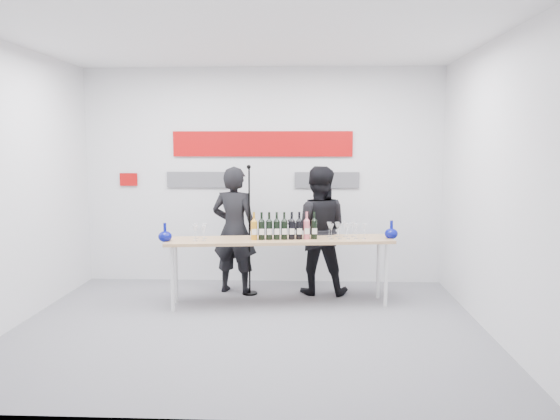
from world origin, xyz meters
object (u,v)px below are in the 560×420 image
Objects in this scene: tasting_table at (280,244)px; presenter_right at (318,230)px; presenter_left at (234,230)px; mic_stand at (250,255)px.

tasting_table is 0.73m from presenter_right.
tasting_table is 0.83m from presenter_left.
tasting_table is 1.66× the size of presenter_left.
mic_stand is at bearing 166.66° from presenter_left.
presenter_left is 0.98× the size of mic_stand.
tasting_table is at bearing 53.58° from presenter_right.
presenter_left is 1.09m from presenter_right.
tasting_table is 1.66× the size of presenter_right.
mic_stand is at bearing 10.81° from presenter_right.
tasting_table is at bearing -58.39° from mic_stand.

